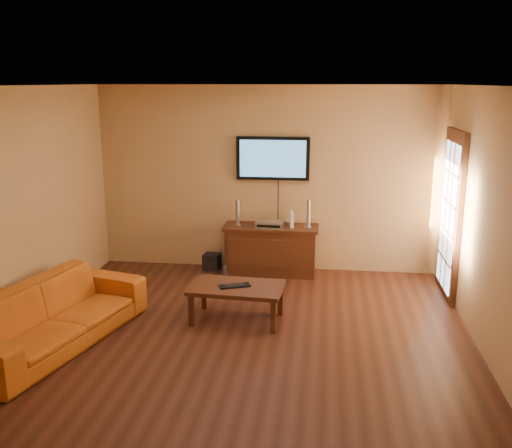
% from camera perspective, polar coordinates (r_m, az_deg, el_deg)
% --- Properties ---
extents(ground_plane, '(5.00, 5.00, 0.00)m').
position_cam_1_polar(ground_plane, '(6.38, -1.27, -11.38)').
color(ground_plane, '#36190F').
rests_on(ground_plane, ground).
extents(room_walls, '(5.00, 5.00, 5.00)m').
position_cam_1_polar(room_walls, '(6.47, -0.55, 4.69)').
color(room_walls, tan).
rests_on(room_walls, ground).
extents(french_door, '(0.07, 1.02, 2.22)m').
position_cam_1_polar(french_door, '(7.76, 18.86, 0.72)').
color(french_door, '#3B1B0D').
rests_on(french_door, ground).
extents(media_console, '(1.36, 0.52, 0.71)m').
position_cam_1_polar(media_console, '(8.32, 1.49, -2.57)').
color(media_console, '#3B1B0D').
rests_on(media_console, ground).
extents(television, '(1.06, 0.08, 0.62)m').
position_cam_1_polar(television, '(8.26, 1.70, 6.58)').
color(television, black).
rests_on(television, ground).
extents(coffee_table, '(1.12, 0.72, 0.43)m').
position_cam_1_polar(coffee_table, '(6.70, -1.93, -6.63)').
color(coffee_table, '#3B1B0D').
rests_on(coffee_table, ground).
extents(sofa, '(1.20, 2.35, 0.88)m').
position_cam_1_polar(sofa, '(6.46, -19.66, -7.65)').
color(sofa, '#C65E16').
rests_on(sofa, ground).
extents(speaker_left, '(0.10, 0.10, 0.36)m').
position_cam_1_polar(speaker_left, '(8.26, -1.85, 1.04)').
color(speaker_left, silver).
rests_on(speaker_left, media_console).
extents(speaker_right, '(0.11, 0.11, 0.39)m').
position_cam_1_polar(speaker_right, '(8.15, 5.25, 0.90)').
color(speaker_right, silver).
rests_on(speaker_right, media_console).
extents(av_receiver, '(0.40, 0.30, 0.09)m').
position_cam_1_polar(av_receiver, '(8.17, 1.40, 0.00)').
color(av_receiver, silver).
rests_on(av_receiver, media_console).
extents(game_console, '(0.07, 0.17, 0.22)m').
position_cam_1_polar(game_console, '(8.17, 3.58, 0.46)').
color(game_console, white).
rests_on(game_console, media_console).
extents(subwoofer, '(0.26, 0.26, 0.23)m').
position_cam_1_polar(subwoofer, '(8.59, -4.43, -3.75)').
color(subwoofer, black).
rests_on(subwoofer, ground).
extents(bottle, '(0.07, 0.07, 0.19)m').
position_cam_1_polar(bottle, '(8.21, -3.12, -4.78)').
color(bottle, white).
rests_on(bottle, ground).
extents(keyboard, '(0.38, 0.26, 0.02)m').
position_cam_1_polar(keyboard, '(6.66, -2.14, -6.18)').
color(keyboard, black).
rests_on(keyboard, coffee_table).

